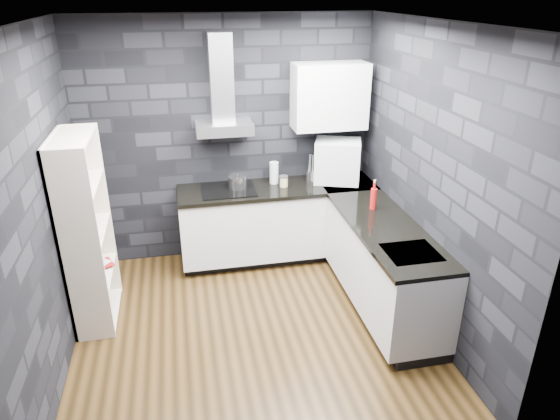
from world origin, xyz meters
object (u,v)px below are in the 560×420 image
object	(u,v)px
storage_jar	(284,182)
utensil_crock	(310,176)
fruit_bowl	(85,233)
glass_vase	(274,173)
red_bottle	(373,199)
appliance_garage	(337,162)
pot	(238,183)
bookshelf	(87,232)

from	to	relation	value
storage_jar	utensil_crock	size ratio (longest dim) A/B	0.86
fruit_bowl	glass_vase	bearing A→B (deg)	26.54
storage_jar	red_bottle	xyz separation A→B (m)	(0.74, -0.78, 0.05)
red_bottle	fruit_bowl	xyz separation A→B (m)	(-2.73, -0.05, -0.07)
appliance_garage	red_bottle	distance (m)	0.85
utensil_crock	fruit_bowl	bearing A→B (deg)	-158.32
pot	bookshelf	world-z (taller)	bookshelf
storage_jar	red_bottle	size ratio (longest dim) A/B	0.51
storage_jar	appliance_garage	world-z (taller)	appliance_garage
glass_vase	bookshelf	world-z (taller)	bookshelf
appliance_garage	storage_jar	bearing A→B (deg)	-155.37
glass_vase	fruit_bowl	bearing A→B (deg)	-153.46
pot	appliance_garage	size ratio (longest dim) A/B	0.40
utensil_crock	bookshelf	bearing A→B (deg)	-160.19
red_bottle	utensil_crock	bearing A→B (deg)	115.38
bookshelf	fruit_bowl	distance (m)	0.09
glass_vase	bookshelf	size ratio (longest dim) A/B	0.14
fruit_bowl	bookshelf	bearing A→B (deg)	90.00
appliance_garage	bookshelf	xyz separation A→B (m)	(-2.62, -0.79, -0.22)
bookshelf	red_bottle	bearing A→B (deg)	-6.32
pot	storage_jar	distance (m)	0.51
pot	fruit_bowl	distance (m)	1.71
pot	fruit_bowl	xyz separation A→B (m)	(-1.48, -0.87, -0.03)
glass_vase	appliance_garage	xyz separation A→B (m)	(0.71, -0.07, 0.10)
appliance_garage	red_bottle	bearing A→B (deg)	-62.33
red_bottle	fruit_bowl	bearing A→B (deg)	-178.97
appliance_garage	utensil_crock	bearing A→B (deg)	-168.20
storage_jar	bookshelf	distance (m)	2.12
storage_jar	appliance_garage	distance (m)	0.65
appliance_garage	fruit_bowl	distance (m)	2.77
storage_jar	bookshelf	size ratio (longest dim) A/B	0.06
storage_jar	bookshelf	bearing A→B (deg)	-159.59
glass_vase	utensil_crock	world-z (taller)	glass_vase
pot	glass_vase	world-z (taller)	glass_vase
storage_jar	utensil_crock	distance (m)	0.34
fruit_bowl	pot	bearing A→B (deg)	30.37
red_bottle	pot	bearing A→B (deg)	146.87
pot	appliance_garage	bearing A→B (deg)	0.63
storage_jar	fruit_bowl	bearing A→B (deg)	-157.43
utensil_crock	red_bottle	bearing A→B (deg)	-64.62
red_bottle	fruit_bowl	size ratio (longest dim) A/B	1.06
red_bottle	glass_vase	bearing A→B (deg)	132.62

